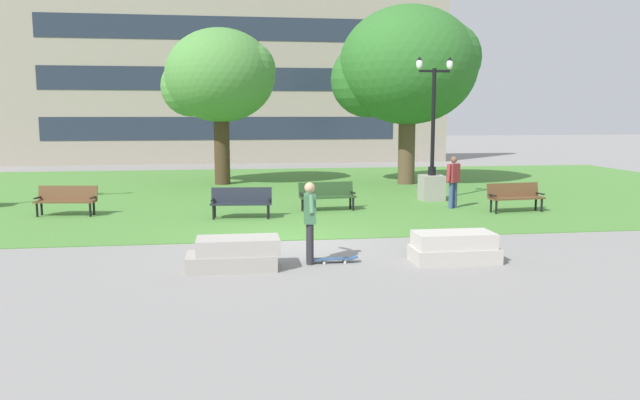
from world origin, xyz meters
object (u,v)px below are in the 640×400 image
(concrete_block_center, at_px, (235,254))
(park_bench_far_left, at_px, (241,201))
(park_bench_near_right, at_px, (515,195))
(lamp_post_right, at_px, (432,172))
(park_bench_near_left, at_px, (327,194))
(skateboard, at_px, (334,259))
(person_skateboarder, at_px, (310,217))
(park_bench_far_right, at_px, (67,199))
(person_bystander_near_lawn, at_px, (453,179))
(concrete_block_left, at_px, (454,248))

(concrete_block_center, height_order, park_bench_far_left, park_bench_far_left)
(park_bench_near_right, bearing_deg, lamp_post_right, 121.27)
(park_bench_near_left, bearing_deg, park_bench_near_right, -10.79)
(skateboard, xyz_separation_m, park_bench_far_left, (-1.81, 5.89, 0.45))
(person_skateboarder, height_order, park_bench_far_right, person_skateboarder)
(park_bench_near_right, distance_m, person_bystander_near_lawn, 2.00)
(skateboard, bearing_deg, person_bystander_near_lawn, 53.26)
(person_skateboarder, relative_size, park_bench_far_left, 0.93)
(park_bench_far_right, xyz_separation_m, person_bystander_near_lawn, (12.20, -0.26, 0.44))
(park_bench_near_right, bearing_deg, park_bench_far_left, 179.82)
(park_bench_near_left, height_order, park_bench_near_right, same)
(skateboard, relative_size, person_bystander_near_lawn, 0.60)
(park_bench_near_left, relative_size, park_bench_near_right, 1.00)
(park_bench_near_right, relative_size, person_bystander_near_lawn, 1.08)
(skateboard, height_order, lamp_post_right, lamp_post_right)
(park_bench_far_left, bearing_deg, person_bystander_near_lawn, 7.87)
(park_bench_far_left, bearing_deg, skateboard, -72.90)
(concrete_block_center, relative_size, skateboard, 1.82)
(person_skateboarder, xyz_separation_m, skateboard, (0.50, -0.03, -0.89))
(person_skateboarder, distance_m, person_bystander_near_lawn, 8.83)
(park_bench_near_left, bearing_deg, concrete_block_center, -112.66)
(park_bench_far_right, bearing_deg, park_bench_far_left, -13.00)
(person_skateboarder, relative_size, park_bench_far_right, 0.92)
(person_skateboarder, bearing_deg, park_bench_far_right, 132.94)
(person_bystander_near_lawn, bearing_deg, lamp_post_right, 92.62)
(concrete_block_left, height_order, park_bench_far_right, park_bench_far_right)
(concrete_block_center, relative_size, park_bench_near_right, 1.01)
(park_bench_near_left, bearing_deg, skateboard, -97.67)
(concrete_block_left, relative_size, person_bystander_near_lawn, 1.05)
(person_skateboarder, xyz_separation_m, person_bystander_near_lawn, (5.61, 6.82, 0.01))
(park_bench_near_right, height_order, person_bystander_near_lawn, person_bystander_near_lawn)
(skateboard, bearing_deg, park_bench_far_left, 107.10)
(concrete_block_center, bearing_deg, park_bench_far_left, 87.63)
(concrete_block_center, distance_m, person_bystander_near_lawn, 10.09)
(skateboard, bearing_deg, park_bench_near_left, 82.33)
(skateboard, height_order, person_bystander_near_lawn, person_bystander_near_lawn)
(concrete_block_center, height_order, concrete_block_left, same)
(skateboard, relative_size, park_bench_far_left, 0.55)
(concrete_block_left, distance_m, park_bench_near_right, 7.49)
(person_skateboarder, bearing_deg, park_bench_near_right, 38.62)
(park_bench_far_right, bearing_deg, person_bystander_near_lawn, -1.22)
(skateboard, relative_size, park_bench_near_right, 0.55)
(person_bystander_near_lawn, bearing_deg, park_bench_far_left, -172.13)
(park_bench_near_right, relative_size, lamp_post_right, 0.37)
(park_bench_near_left, bearing_deg, person_bystander_near_lawn, -1.82)
(concrete_block_center, relative_size, lamp_post_right, 0.37)
(person_skateboarder, height_order, skateboard, person_skateboarder)
(park_bench_far_left, bearing_deg, park_bench_near_left, 21.60)
(skateboard, bearing_deg, lamp_post_right, 60.25)
(park_bench_near_left, xyz_separation_m, lamp_post_right, (4.08, 1.81, 0.51))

